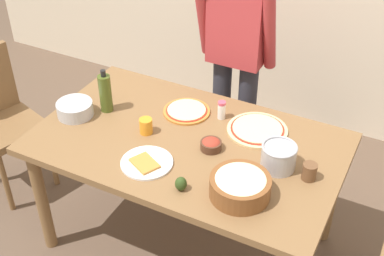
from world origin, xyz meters
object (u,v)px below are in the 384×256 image
Objects in this scene: person_cook at (237,48)px; cup_small_brown at (309,172)px; popcorn_bowl at (240,185)px; mixing_bowl_steel at (75,109)px; small_sauce_bowl at (211,144)px; pizza_raw_on_board at (257,129)px; salt_shaker at (222,110)px; plate_with_slice at (146,163)px; cup_orange at (146,126)px; chair_wooden_left at (0,115)px; avocado at (181,184)px; steel_pot at (279,156)px; dining_table at (188,154)px; pizza_cooked_on_tray at (187,111)px; olive_oil_bottle at (105,93)px.

person_cook is 1.04m from cup_small_brown.
person_cook reaches higher than popcorn_bowl.
small_sauce_bowl is at bearing 4.79° from mixing_bowl_steel.
cup_small_brown is at bearing -34.94° from pizza_raw_on_board.
popcorn_bowl reaches higher than salt_shaker.
cup_orange reaches higher than plate_with_slice.
person_cook is 1.71× the size of chair_wooden_left.
popcorn_bowl is at bearing 18.99° from avocado.
salt_shaker is (-0.42, 0.26, -0.01)m from steel_pot.
plate_with_slice is 0.60m from mixing_bowl_steel.
dining_table is 6.08× the size of pizza_cooked_on_tray.
avocado is at bearing -18.44° from mixing_bowl_steel.
popcorn_bowl is at bearing -134.42° from cup_small_brown.
person_cook reaches higher than mixing_bowl_steel.
popcorn_bowl reaches higher than pizza_raw_on_board.
small_sauce_bowl is at bearing 136.55° from popcorn_bowl.
small_sauce_bowl is 0.35m from steel_pot.
person_cook is at bearing 77.33° from cup_orange.
cup_orange is at bearing -171.34° from dining_table.
popcorn_bowl is 1.09× the size of olive_oil_bottle.
pizza_raw_on_board reaches higher than dining_table.
popcorn_bowl reaches higher than pizza_cooked_on_tray.
pizza_raw_on_board is 0.64m from plate_with_slice.
cup_small_brown is (1.31, 0.07, 0.00)m from mixing_bowl_steel.
person_cook reaches higher than salt_shaker.
cup_small_brown is (1.18, -0.05, -0.07)m from olive_oil_bottle.
salt_shaker is at bearing 96.72° from avocado.
chair_wooden_left is (-1.27, -0.80, -0.40)m from person_cook.
small_sauce_bowl is at bearing -179.53° from cup_small_brown.
small_sauce_bowl is 0.37m from cup_orange.
small_sauce_bowl is at bearing 47.64° from plate_with_slice.
pizza_cooked_on_tray is 0.21m from salt_shaker.
pizza_cooked_on_tray is 1.32× the size of mixing_bowl_steel.
olive_oil_bottle reaches higher than cup_small_brown.
person_cook is 0.93m from steel_pot.
cup_small_brown is (0.77, -0.23, 0.03)m from pizza_cooked_on_tray.
steel_pot reaches higher than popcorn_bowl.
person_cook is at bearing 100.04° from avocado.
person_cook is 15.28× the size of salt_shaker.
cup_small_brown is at bearing -16.73° from pizza_cooked_on_tray.
plate_with_slice is (1.22, -0.21, 0.23)m from chair_wooden_left.
pizza_raw_on_board is (0.34, -0.51, -0.17)m from person_cook.
chair_wooden_left is 1.25m from pizza_cooked_on_tray.
person_cook is at bearing 132.67° from cup_small_brown.
olive_oil_bottle is (-0.41, -0.18, 0.10)m from pizza_cooked_on_tray.
mixing_bowl_steel reaches higher than small_sauce_bowl.
person_cook reaches higher than small_sauce_bowl.
salt_shaker is at bearing 72.74° from plate_with_slice.
plate_with_slice is 0.25m from avocado.
mixing_bowl_steel is 1.15× the size of steel_pot.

